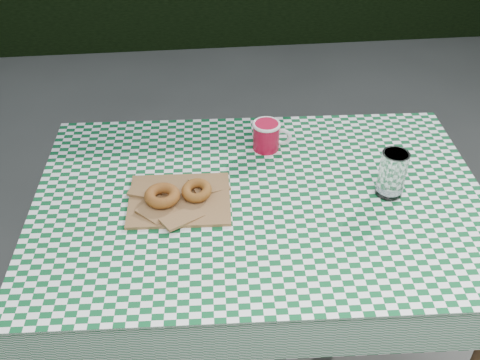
% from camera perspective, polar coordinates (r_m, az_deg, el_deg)
% --- Properties ---
extents(table, '(1.35, 0.94, 0.75)m').
position_cam_1_polar(table, '(1.92, 1.86, -10.61)').
color(table, brown).
rests_on(table, ground).
extents(tablecloth, '(1.38, 0.96, 0.01)m').
position_cam_1_polar(tablecloth, '(1.65, 2.12, -1.90)').
color(tablecloth, '#0B4C24').
rests_on(tablecloth, table).
extents(paper_bag, '(0.31, 0.25, 0.02)m').
position_cam_1_polar(paper_bag, '(1.64, -6.17, -1.93)').
color(paper_bag, olive).
rests_on(paper_bag, tablecloth).
extents(bagel_front, '(0.12, 0.12, 0.03)m').
position_cam_1_polar(bagel_front, '(1.62, -7.91, -1.58)').
color(bagel_front, '#8D5B1D').
rests_on(bagel_front, paper_bag).
extents(bagel_back, '(0.12, 0.12, 0.03)m').
position_cam_1_polar(bagel_back, '(1.64, -4.43, -1.06)').
color(bagel_back, brown).
rests_on(bagel_back, paper_bag).
extents(coffee_mug, '(0.20, 0.20, 0.10)m').
position_cam_1_polar(coffee_mug, '(1.83, 2.67, 4.49)').
color(coffee_mug, '#AA0A28').
rests_on(coffee_mug, tablecloth).
extents(drinking_glass, '(0.09, 0.09, 0.14)m').
position_cam_1_polar(drinking_glass, '(1.68, 15.19, 0.61)').
color(drinking_glass, white).
rests_on(drinking_glass, tablecloth).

